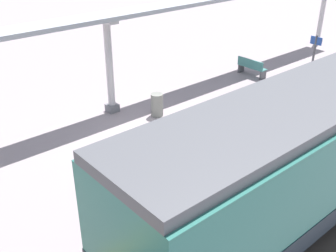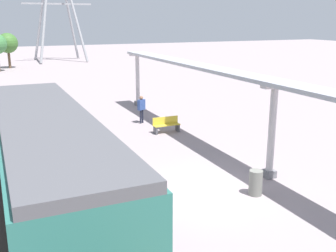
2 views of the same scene
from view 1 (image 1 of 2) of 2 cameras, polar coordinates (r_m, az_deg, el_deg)
The scene contains 10 objects.
ground_plane at distance 14.24m, azimuth -0.92°, elevation -2.12°, with size 176.00×176.00×0.00m, color gray.
tactile_edge_strip at distance 12.21m, azimuth 9.48°, elevation -8.08°, with size 0.41×38.81×0.01m, color gold.
trackbed at distance 11.41m, azimuth 16.46°, elevation -11.88°, with size 3.20×50.81×0.01m, color #38332D.
train_near_carriage at distance 10.80m, azimuth 19.30°, elevation -3.01°, with size 2.65×11.60×3.48m.
canopy_pillar_nearest at distance 26.78m, azimuth 20.79°, elevation 14.64°, with size 1.10×0.44×3.70m.
canopy_pillar_second at distance 15.86m, azimuth -8.21°, elevation 8.22°, with size 1.10×0.44×3.70m.
canopy_beam at distance 15.33m, azimuth -8.80°, elevation 14.93°, with size 1.20×30.97×0.16m, color #A8AAB2.
bench_mid_platform at distance 20.45m, azimuth 11.59°, elevation 8.09°, with size 1.51×0.46×0.86m.
trash_bin at distance 15.87m, azimuth -1.55°, elevation 2.99°, with size 0.48×0.48×0.92m, color slate.
platform_info_sign at distance 20.25m, azimuth 19.76°, elevation 9.49°, with size 0.56×0.10×2.20m.
Camera 1 is at (-9.56, 7.88, 7.01)m, focal length 43.51 mm.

